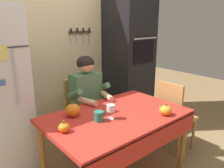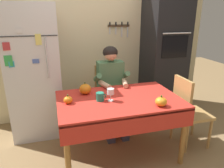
{
  "view_description": "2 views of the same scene",
  "coord_description": "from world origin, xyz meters",
  "px_view_note": "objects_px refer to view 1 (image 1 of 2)",
  "views": [
    {
      "loc": [
        -1.36,
        -1.43,
        1.65
      ],
      "look_at": [
        0.04,
        0.21,
        1.02
      ],
      "focal_mm": 35.5,
      "sensor_mm": 36.0,
      "label": 1
    },
    {
      "loc": [
        -0.7,
        -2.06,
        1.68
      ],
      "look_at": [
        -0.05,
        0.23,
        0.88
      ],
      "focal_mm": 34.0,
      "sensor_mm": 36.0,
      "label": 2
    }
  ],
  "objects_px": {
    "chair_right_side": "(173,114)",
    "pumpkin_medium": "(73,110)",
    "wine_glass": "(111,109)",
    "coffee_mug": "(99,116)",
    "pumpkin_large": "(166,110)",
    "seated_person": "(89,98)",
    "wall_oven": "(129,60)",
    "dining_table": "(118,123)",
    "pumpkin_small": "(64,128)",
    "chair_behind_person": "(81,110)"
  },
  "relations": [
    {
      "from": "wall_oven",
      "to": "seated_person",
      "type": "relative_size",
      "value": 1.69
    },
    {
      "from": "wall_oven",
      "to": "wine_glass",
      "type": "distance_m",
      "value": 1.51
    },
    {
      "from": "chair_right_side",
      "to": "coffee_mug",
      "type": "xyz_separation_m",
      "value": [
        -1.12,
        0.06,
        0.28
      ]
    },
    {
      "from": "wall_oven",
      "to": "dining_table",
      "type": "distance_m",
      "value": 1.45
    },
    {
      "from": "chair_right_side",
      "to": "coffee_mug",
      "type": "distance_m",
      "value": 1.16
    },
    {
      "from": "seated_person",
      "to": "pumpkin_large",
      "type": "xyz_separation_m",
      "value": [
        0.29,
        -0.91,
        0.05
      ]
    },
    {
      "from": "coffee_mug",
      "to": "pumpkin_medium",
      "type": "xyz_separation_m",
      "value": [
        -0.13,
        0.25,
        0.02
      ]
    },
    {
      "from": "coffee_mug",
      "to": "pumpkin_small",
      "type": "bearing_deg",
      "value": 176.78
    },
    {
      "from": "coffee_mug",
      "to": "pumpkin_medium",
      "type": "height_order",
      "value": "pumpkin_medium"
    },
    {
      "from": "chair_behind_person",
      "to": "seated_person",
      "type": "bearing_deg",
      "value": -90.0
    },
    {
      "from": "wall_oven",
      "to": "wine_glass",
      "type": "xyz_separation_m",
      "value": [
        -1.16,
        -0.95,
        -0.21
      ]
    },
    {
      "from": "wall_oven",
      "to": "coffee_mug",
      "type": "height_order",
      "value": "wall_oven"
    },
    {
      "from": "chair_right_side",
      "to": "pumpkin_medium",
      "type": "distance_m",
      "value": 1.32
    },
    {
      "from": "chair_right_side",
      "to": "wine_glass",
      "type": "bearing_deg",
      "value": 178.98
    },
    {
      "from": "pumpkin_large",
      "to": "pumpkin_small",
      "type": "distance_m",
      "value": 1.0
    },
    {
      "from": "seated_person",
      "to": "pumpkin_medium",
      "type": "relative_size",
      "value": 8.48
    },
    {
      "from": "chair_right_side",
      "to": "coffee_mug",
      "type": "bearing_deg",
      "value": 177.1
    },
    {
      "from": "coffee_mug",
      "to": "wine_glass",
      "type": "bearing_deg",
      "value": -19.38
    },
    {
      "from": "chair_right_side",
      "to": "pumpkin_medium",
      "type": "height_order",
      "value": "chair_right_side"
    },
    {
      "from": "seated_person",
      "to": "chair_right_side",
      "type": "distance_m",
      "value": 1.07
    },
    {
      "from": "chair_right_side",
      "to": "pumpkin_large",
      "type": "bearing_deg",
      "value": -153.97
    },
    {
      "from": "chair_behind_person",
      "to": "pumpkin_medium",
      "type": "distance_m",
      "value": 0.74
    },
    {
      "from": "seated_person",
      "to": "dining_table",
      "type": "bearing_deg",
      "value": -97.06
    },
    {
      "from": "pumpkin_large",
      "to": "chair_behind_person",
      "type": "bearing_deg",
      "value": 104.65
    },
    {
      "from": "pumpkin_medium",
      "to": "pumpkin_small",
      "type": "distance_m",
      "value": 0.32
    },
    {
      "from": "wall_oven",
      "to": "pumpkin_medium",
      "type": "relative_size",
      "value": 14.3
    },
    {
      "from": "wall_oven",
      "to": "seated_person",
      "type": "bearing_deg",
      "value": -161.89
    },
    {
      "from": "coffee_mug",
      "to": "pumpkin_large",
      "type": "bearing_deg",
      "value": -28.75
    },
    {
      "from": "dining_table",
      "to": "seated_person",
      "type": "height_order",
      "value": "seated_person"
    },
    {
      "from": "dining_table",
      "to": "coffee_mug",
      "type": "relative_size",
      "value": 11.94
    },
    {
      "from": "coffee_mug",
      "to": "pumpkin_medium",
      "type": "distance_m",
      "value": 0.28
    },
    {
      "from": "pumpkin_small",
      "to": "pumpkin_large",
      "type": "bearing_deg",
      "value": -19.95
    },
    {
      "from": "chair_right_side",
      "to": "wine_glass",
      "type": "distance_m",
      "value": 1.07
    },
    {
      "from": "wall_oven",
      "to": "chair_right_side",
      "type": "bearing_deg",
      "value": -98.81
    },
    {
      "from": "pumpkin_large",
      "to": "chair_right_side",
      "type": "bearing_deg",
      "value": 26.03
    },
    {
      "from": "dining_table",
      "to": "pumpkin_small",
      "type": "height_order",
      "value": "pumpkin_small"
    },
    {
      "from": "chair_behind_person",
      "to": "seated_person",
      "type": "xyz_separation_m",
      "value": [
        -0.0,
        -0.19,
        0.23
      ]
    },
    {
      "from": "wall_oven",
      "to": "pumpkin_small",
      "type": "height_order",
      "value": "wall_oven"
    },
    {
      "from": "wall_oven",
      "to": "wine_glass",
      "type": "height_order",
      "value": "wall_oven"
    },
    {
      "from": "wall_oven",
      "to": "pumpkin_medium",
      "type": "height_order",
      "value": "wall_oven"
    },
    {
      "from": "chair_right_side",
      "to": "wine_glass",
      "type": "height_order",
      "value": "chair_right_side"
    },
    {
      "from": "pumpkin_large",
      "to": "pumpkin_medium",
      "type": "relative_size",
      "value": 0.85
    },
    {
      "from": "seated_person",
      "to": "chair_right_side",
      "type": "height_order",
      "value": "seated_person"
    },
    {
      "from": "dining_table",
      "to": "chair_right_side",
      "type": "xyz_separation_m",
      "value": [
        0.9,
        -0.04,
        -0.14
      ]
    },
    {
      "from": "seated_person",
      "to": "pumpkin_small",
      "type": "xyz_separation_m",
      "value": [
        -0.65,
        -0.57,
        0.04
      ]
    },
    {
      "from": "seated_person",
      "to": "pumpkin_large",
      "type": "bearing_deg",
      "value": -72.47
    },
    {
      "from": "coffee_mug",
      "to": "pumpkin_medium",
      "type": "relative_size",
      "value": 0.8
    },
    {
      "from": "dining_table",
      "to": "pumpkin_small",
      "type": "xyz_separation_m",
      "value": [
        -0.58,
        0.04,
        0.12
      ]
    },
    {
      "from": "seated_person",
      "to": "pumpkin_medium",
      "type": "distance_m",
      "value": 0.55
    },
    {
      "from": "coffee_mug",
      "to": "seated_person",
      "type": "bearing_deg",
      "value": 63.17
    }
  ]
}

